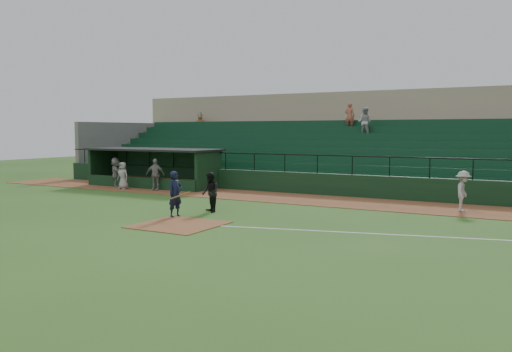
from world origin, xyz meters
The scene contains 12 objects.
ground centered at (0.00, 0.00, 0.00)m, with size 90.00×90.00×0.00m, color #2D571C.
warning_track centered at (0.00, 8.00, 0.01)m, with size 40.00×4.00×0.03m, color brown.
home_plate_dirt centered at (0.00, -1.00, 0.01)m, with size 3.00×3.00×0.03m, color brown.
foul_line centered at (8.00, 1.20, 0.01)m, with size 18.00×0.09×0.01m, color white.
stadium_structure centered at (0.00, 16.46, 2.30)m, with size 38.00×13.08×6.40m.
dugout centered at (-9.75, 9.56, 1.33)m, with size 8.90×3.20×2.42m.
batter_at_plate centered at (-1.22, 0.37, 0.95)m, with size 1.07×0.76×1.90m.
umpire centered at (-0.71, 2.16, 0.87)m, with size 0.85×0.66×1.75m, color black.
runner centered at (8.93, 7.52, 0.92)m, with size 1.15×0.66×1.78m, color #ACA6A1.
dugout_player_a centered at (-8.15, 7.37, 0.97)m, with size 1.10×0.46×1.87m, color gray.
dugout_player_b centered at (-10.29, 6.94, 0.84)m, with size 0.79×0.52×1.63m, color #A19C97.
dugout_player_c centered at (-11.72, 7.83, 0.95)m, with size 1.70×0.54×1.84m, color gray.
Camera 1 is at (11.93, -16.53, 3.55)m, focal length 36.51 mm.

